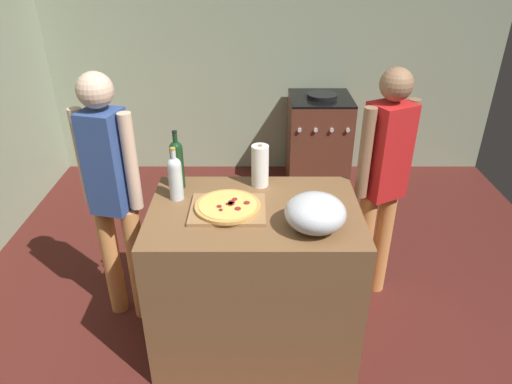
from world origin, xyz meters
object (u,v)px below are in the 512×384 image
Objects in this scene: person_in_red at (384,177)px; stove at (319,141)px; wine_bottle_green at (179,162)px; person_in_stripes at (114,190)px; wine_bottle_dark at (177,176)px; pizza at (229,206)px; paper_towel_roll at (261,166)px; mixing_bowl at (317,213)px.

stove is at bearing 95.72° from person_in_red.
person_in_red is (1.23, 0.15, -0.17)m from wine_bottle_green.
wine_bottle_dark is at bearing -13.23° from person_in_stripes.
stove is at bearing 61.99° from wine_bottle_dark.
pizza is 0.36m from paper_towel_roll.
stove is 0.58× the size of person_in_stripes.
pizza is 1.02m from person_in_red.
wine_bottle_green reaches higher than mixing_bowl.
person_in_red is (0.93, 0.43, -0.04)m from pizza.
person_in_stripes is 1.63m from person_in_red.
person_in_stripes reaches higher than wine_bottle_dark.
pizza is at bearing -109.77° from stove.
wine_bottle_dark reaches higher than stove.
wine_bottle_green is at bearing 148.94° from mixing_bowl.
person_in_stripes is at bearing 161.38° from pizza.
wine_bottle_dark reaches higher than paper_towel_roll.
pizza is 2.31m from stove.
paper_towel_roll reaches higher than stove.
pizza is 1.01× the size of wine_bottle_green.
person_in_red is at bearing 13.28° from wine_bottle_dark.
wine_bottle_green reaches higher than stove.
person_in_red is (0.17, -1.69, 0.46)m from stove.
wine_bottle_dark is 0.42m from person_in_stripes.
pizza is at bearing -42.35° from wine_bottle_green.
person_in_stripes is at bearing -173.05° from person_in_red.
mixing_bowl is at bearing -21.40° from pizza.
wine_bottle_green is at bearing 137.65° from pizza.
mixing_bowl is 0.19× the size of person_in_stripes.
pizza is 1.15× the size of mixing_bowl.
mixing_bowl reaches higher than stove.
paper_towel_roll is (0.17, 0.30, 0.09)m from pizza.
paper_towel_roll is 0.87m from person_in_stripes.
mixing_bowl is at bearing -19.73° from person_in_stripes.
person_in_stripes is (-1.12, 0.40, -0.10)m from mixing_bowl.
wine_bottle_green is 2.22m from stove.
paper_towel_roll is at bearing 119.65° from mixing_bowl.
person_in_stripes is (-0.86, -0.07, -0.13)m from paper_towel_roll.
mixing_bowl is 0.78m from person_in_red.
wine_bottle_dark is 1.26m from person_in_red.
paper_towel_roll is (-0.27, 0.47, 0.03)m from mixing_bowl.
stove is (0.32, 2.29, -0.56)m from mixing_bowl.
wine_bottle_dark is 0.19× the size of person_in_stripes.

